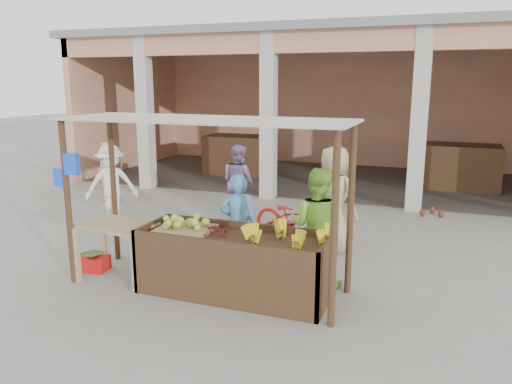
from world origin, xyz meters
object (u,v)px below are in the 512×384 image
at_px(red_crate, 94,263).
at_px(vendor_blue, 238,221).
at_px(side_table, 117,233).
at_px(vendor_green, 317,223).
at_px(fruit_stall, 234,266).
at_px(motorcycle, 296,219).

bearing_deg(red_crate, vendor_blue, 10.70).
height_order(side_table, red_crate, side_table).
bearing_deg(side_table, red_crate, 172.50).
height_order(vendor_blue, vendor_green, vendor_green).
xyz_separation_m(fruit_stall, vendor_green, (0.95, 0.78, 0.49)).
relative_size(vendor_blue, vendor_green, 0.92).
relative_size(fruit_stall, vendor_blue, 1.58).
relative_size(fruit_stall, side_table, 2.27).
height_order(side_table, motorcycle, motorcycle).
relative_size(fruit_stall, red_crate, 5.90).
bearing_deg(vendor_blue, red_crate, -1.27).
distance_m(red_crate, vendor_blue, 2.35).
height_order(vendor_green, motorcycle, vendor_green).
relative_size(red_crate, vendor_green, 0.25).
bearing_deg(fruit_stall, side_table, -175.83).
relative_size(side_table, vendor_blue, 0.70).
bearing_deg(motorcycle, vendor_blue, -176.99).
bearing_deg(side_table, fruit_stall, 11.82).
xyz_separation_m(side_table, red_crate, (-0.59, 0.16, -0.60)).
relative_size(fruit_stall, vendor_green, 1.46).
height_order(side_table, vendor_green, vendor_green).
relative_size(side_table, vendor_green, 0.64).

